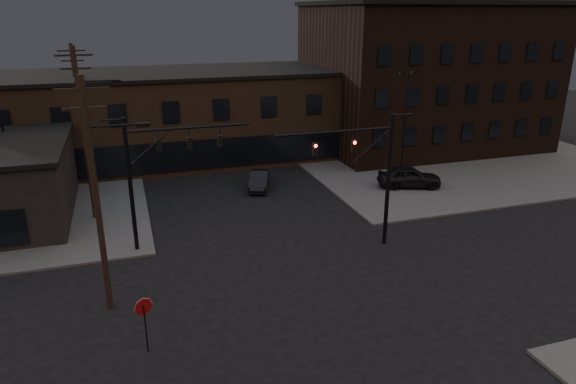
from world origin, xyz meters
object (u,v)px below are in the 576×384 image
at_px(traffic_signal_near, 372,168).
at_px(stop_sign, 144,312).
at_px(car_crossing, 259,180).
at_px(traffic_signal_far, 152,168).
at_px(parked_car_lot_a, 409,177).
at_px(parked_car_lot_b, 356,146).

relative_size(traffic_signal_near, stop_sign, 3.23).
bearing_deg(car_crossing, traffic_signal_far, -114.70).
height_order(parked_car_lot_a, parked_car_lot_b, parked_car_lot_a).
relative_size(parked_car_lot_a, parked_car_lot_b, 1.12).
distance_m(parked_car_lot_b, car_crossing, 13.98).
distance_m(traffic_signal_near, stop_sign, 15.17).
distance_m(stop_sign, car_crossing, 21.31).
bearing_deg(traffic_signal_far, parked_car_lot_b, 38.11).
xyz_separation_m(parked_car_lot_a, parked_car_lot_b, (0.57, 11.03, -0.20)).
height_order(traffic_signal_near, parked_car_lot_a, traffic_signal_near).
relative_size(traffic_signal_near, car_crossing, 1.92).
height_order(traffic_signal_near, stop_sign, traffic_signal_near).
height_order(traffic_signal_near, traffic_signal_far, same).
distance_m(traffic_signal_far, car_crossing, 13.07).
bearing_deg(traffic_signal_near, parked_car_lot_b, 66.67).
distance_m(traffic_signal_near, parked_car_lot_b, 21.75).
distance_m(traffic_signal_far, parked_car_lot_a, 20.98).
bearing_deg(traffic_signal_near, car_crossing, 105.82).
xyz_separation_m(parked_car_lot_b, car_crossing, (-11.96, -7.22, -0.11)).
bearing_deg(car_crossing, parked_car_lot_a, 0.81).
height_order(stop_sign, car_crossing, stop_sign).
bearing_deg(stop_sign, parked_car_lot_a, 35.34).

